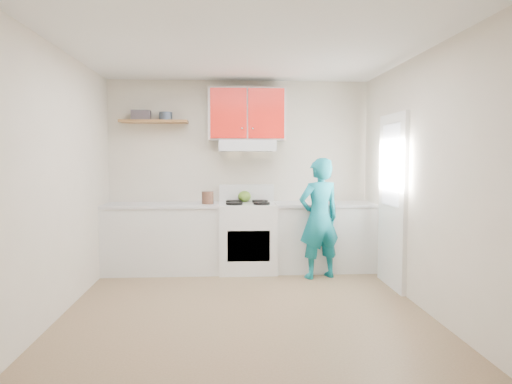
{
  "coord_description": "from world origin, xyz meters",
  "views": [
    {
      "loc": [
        -0.19,
        -4.81,
        1.55
      ],
      "look_at": [
        0.15,
        0.55,
        1.15
      ],
      "focal_mm": 33.55,
      "sensor_mm": 36.0,
      "label": 1
    }
  ],
  "objects": [
    {
      "name": "range_hood",
      "position": [
        0.1,
        1.68,
        1.7
      ],
      "size": [
        0.76,
        0.44,
        0.15
      ],
      "primitive_type": "cube",
      "color": "silver",
      "rests_on": "back_wall"
    },
    {
      "name": "left_wall",
      "position": [
        -1.8,
        0.0,
        1.3
      ],
      "size": [
        0.04,
        3.8,
        2.6
      ],
      "primitive_type": "cube",
      "color": "beige",
      "rests_on": "floor"
    },
    {
      "name": "kettle",
      "position": [
        0.07,
        1.8,
        1.0
      ],
      "size": [
        0.22,
        0.22,
        0.15
      ],
      "primitive_type": "ellipsoid",
      "rotation": [
        0.0,
        0.0,
        -0.26
      ],
      "color": "#588224",
      "rests_on": "stove"
    },
    {
      "name": "shelf",
      "position": [
        -1.15,
        1.75,
        2.02
      ],
      "size": [
        0.9,
        0.3,
        0.04
      ],
      "primitive_type": "cube",
      "color": "brown",
      "rests_on": "back_wall"
    },
    {
      "name": "person",
      "position": [
        0.99,
        1.16,
        0.77
      ],
      "size": [
        0.64,
        0.52,
        1.53
      ],
      "primitive_type": "imported",
      "rotation": [
        0.0,
        0.0,
        3.45
      ],
      "color": "#0E707E",
      "rests_on": "floor"
    },
    {
      "name": "door_glass",
      "position": [
        1.75,
        0.7,
        1.45
      ],
      "size": [
        0.01,
        0.55,
        0.95
      ],
      "primitive_type": "cube",
      "color": "white",
      "rests_on": "door"
    },
    {
      "name": "right_wall",
      "position": [
        1.8,
        0.0,
        1.3
      ],
      "size": [
        0.04,
        3.8,
        2.6
      ],
      "primitive_type": "cube",
      "color": "beige",
      "rests_on": "floor"
    },
    {
      "name": "tin",
      "position": [
        -0.99,
        1.74,
        2.09
      ],
      "size": [
        0.2,
        0.2,
        0.11
      ],
      "primitive_type": "cylinder",
      "rotation": [
        0.0,
        0.0,
        -0.13
      ],
      "color": "#333D4C",
      "rests_on": "shelf"
    },
    {
      "name": "upper_cabinets",
      "position": [
        0.1,
        1.73,
        2.12
      ],
      "size": [
        1.02,
        0.33,
        0.7
      ],
      "primitive_type": "cube",
      "color": "red",
      "rests_on": "back_wall"
    },
    {
      "name": "front_wall",
      "position": [
        0.0,
        -1.9,
        1.3
      ],
      "size": [
        3.6,
        0.04,
        2.6
      ],
      "primitive_type": "cube",
      "color": "beige",
      "rests_on": "floor"
    },
    {
      "name": "back_wall",
      "position": [
        0.0,
        1.9,
        1.3
      ],
      "size": [
        3.6,
        0.04,
        2.6
      ],
      "primitive_type": "cube",
      "color": "beige",
      "rests_on": "floor"
    },
    {
      "name": "ceiling",
      "position": [
        0.0,
        0.0,
        2.6
      ],
      "size": [
        3.6,
        3.8,
        0.04
      ],
      "primitive_type": "cube",
      "color": "white",
      "rests_on": "floor"
    },
    {
      "name": "door",
      "position": [
        1.78,
        0.7,
        1.02
      ],
      "size": [
        0.05,
        0.85,
        2.05
      ],
      "primitive_type": "cube",
      "color": "white",
      "rests_on": "floor"
    },
    {
      "name": "silicone_mat",
      "position": [
        1.34,
        1.58,
        0.9
      ],
      "size": [
        0.3,
        0.25,
        0.01
      ],
      "primitive_type": "cube",
      "rotation": [
        0.0,
        0.0,
        0.04
      ],
      "color": "red",
      "rests_on": "counter_right"
    },
    {
      "name": "stove",
      "position": [
        0.1,
        1.57,
        0.46
      ],
      "size": [
        0.76,
        0.65,
        0.92
      ],
      "primitive_type": "cube",
      "color": "white",
      "rests_on": "floor"
    },
    {
      "name": "crock",
      "position": [
        -0.43,
        1.53,
        0.99
      ],
      "size": [
        0.18,
        0.18,
        0.19
      ],
      "primitive_type": "cylinder",
      "rotation": [
        0.0,
        0.0,
        0.15
      ],
      "color": "#4A2D20",
      "rests_on": "counter_left"
    },
    {
      "name": "cutting_board",
      "position": [
        1.09,
        1.63,
        0.91
      ],
      "size": [
        0.3,
        0.24,
        0.02
      ],
      "primitive_type": "cube",
      "rotation": [
        0.0,
        0.0,
        -0.14
      ],
      "color": "olive",
      "rests_on": "counter_right"
    },
    {
      "name": "counter_left",
      "position": [
        -1.04,
        1.6,
        0.45
      ],
      "size": [
        1.52,
        0.6,
        0.9
      ],
      "primitive_type": "cube",
      "color": "silver",
      "rests_on": "floor"
    },
    {
      "name": "floor",
      "position": [
        0.0,
        0.0,
        0.0
      ],
      "size": [
        3.8,
        3.8,
        0.0
      ],
      "primitive_type": "plane",
      "color": "brown",
      "rests_on": "ground"
    },
    {
      "name": "books",
      "position": [
        -1.32,
        1.72,
        2.1
      ],
      "size": [
        0.25,
        0.18,
        0.13
      ],
      "primitive_type": "cube",
      "rotation": [
        0.0,
        0.0,
        0.03
      ],
      "color": "#3A3338",
      "rests_on": "shelf"
    },
    {
      "name": "counter_right",
      "position": [
        1.14,
        1.6,
        0.45
      ],
      "size": [
        1.32,
        0.6,
        0.9
      ],
      "primitive_type": "cube",
      "color": "silver",
      "rests_on": "floor"
    }
  ]
}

